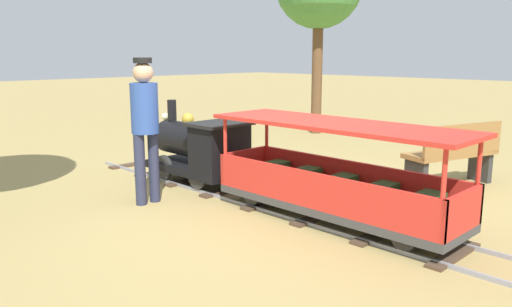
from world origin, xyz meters
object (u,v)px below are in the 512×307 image
object	(u,v)px
passenger_car	(335,182)
park_bench	(454,155)
conductor_person	(145,119)
locomotive	(200,148)

from	to	relation	value
passenger_car	park_bench	size ratio (longest dim) A/B	1.99
passenger_car	park_bench	distance (m)	2.20
passenger_car	conductor_person	xyz separation A→B (m)	(-0.94, 1.89, 0.54)
locomotive	passenger_car	distance (m)	2.10
locomotive	park_bench	world-z (taller)	locomotive
locomotive	conductor_person	size ratio (longest dim) A/B	0.89
passenger_car	park_bench	world-z (taller)	passenger_car
locomotive	conductor_person	bearing A→B (deg)	-166.97
conductor_person	park_bench	world-z (taller)	conductor_person
locomotive	conductor_person	world-z (taller)	conductor_person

